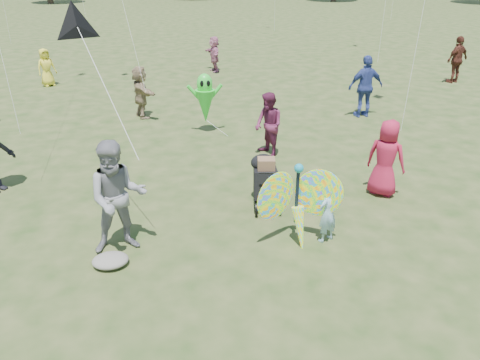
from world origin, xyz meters
The scene contains 15 objects.
ground centered at (0.00, 0.00, 0.00)m, with size 160.00×160.00×0.00m, color #51592B.
child_girl centered at (1.30, 1.03, 0.56)m, with size 0.41×0.27×1.12m, color #96C2D4.
adult_man centered at (-2.30, 1.31, 1.01)m, with size 0.98×0.76×2.02m, color gray.
grey_bag centered at (-2.48, 0.82, 0.10)m, with size 0.60×0.49×0.19m, color gray.
crowd_a centered at (3.08, 2.66, 0.83)m, with size 0.81×0.53×1.66m, color #AC1B39.
crowd_c centered at (4.76, 7.95, 0.97)m, with size 1.14×0.47×1.94m, color #33448E.
crowd_d centered at (-2.26, 8.92, 0.82)m, with size 1.52×0.48×1.63m, color #99805E.
crowd_e centered at (1.07, 5.16, 0.82)m, with size 0.80×0.62×1.64m, color #662242.
crowd_g centered at (-6.13, 13.59, 0.73)m, with size 0.72×0.47×1.46m, color yellow.
crowd_h centered at (10.18, 11.74, 0.93)m, with size 1.08×0.45×1.85m, color #4E241A.
crowd_j centered at (0.68, 15.24, 0.77)m, with size 1.43×0.45×1.54m, color #B76885.
jogging_stroller centered at (0.46, 2.50, 0.61)m, with size 0.58×1.09×1.09m.
butterfly_kite centered at (0.75, 1.03, 0.77)m, with size 1.74×0.75×1.74m.
delta_kite_rig centered at (-2.80, 2.64, 3.60)m, with size 1.36×1.56×2.40m.
alien_kite centered at (-0.37, 7.12, 0.97)m, with size 1.12×0.69×1.74m.
Camera 1 is at (-1.29, -5.86, 4.65)m, focal length 35.00 mm.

